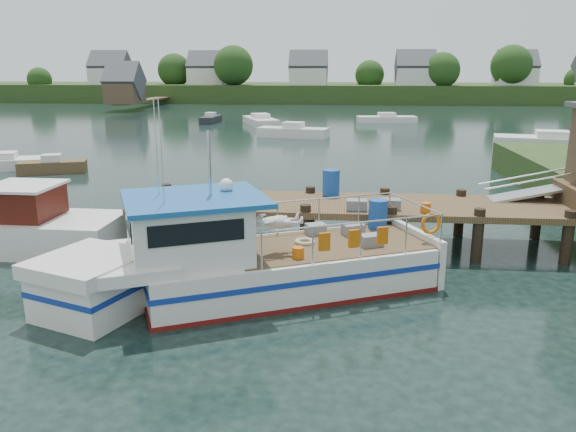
# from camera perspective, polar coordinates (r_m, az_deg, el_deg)

# --- Properties ---
(ground_plane) EXTENTS (160.00, 160.00, 0.00)m
(ground_plane) POSITION_cam_1_polar(r_m,az_deg,el_deg) (18.14, 3.59, -2.85)
(ground_plane) COLOR black
(far_shore) EXTENTS (140.00, 42.55, 9.22)m
(far_shore) POSITION_cam_1_polar(r_m,az_deg,el_deg) (99.71, 5.22, 12.76)
(far_shore) COLOR #2C431B
(far_shore) RESTS_ON ground
(dock) EXTENTS (16.60, 3.00, 4.78)m
(dock) POSITION_cam_1_polar(r_m,az_deg,el_deg) (18.60, 24.23, 3.43)
(dock) COLOR brown
(dock) RESTS_ON ground
(lobster_boat) EXTENTS (9.69, 6.24, 4.87)m
(lobster_boat) POSITION_cam_1_polar(r_m,az_deg,el_deg) (13.90, -4.85, -4.59)
(lobster_boat) COLOR silver
(lobster_boat) RESTS_ON ground
(work_boat) EXTENTS (8.14, 2.58, 4.29)m
(work_boat) POSITION_cam_1_polar(r_m,az_deg,el_deg) (19.67, -27.20, -1.02)
(work_boat) COLOR silver
(work_boat) RESTS_ON ground
(moored_rowboat) EXTENTS (3.66, 2.24, 1.01)m
(moored_rowboat) POSITION_cam_1_polar(r_m,az_deg,el_deg) (32.96, -22.80, 4.70)
(moored_rowboat) COLOR brown
(moored_rowboat) RESTS_ON ground
(moored_far) EXTENTS (6.27, 2.77, 1.03)m
(moored_far) POSITION_cam_1_polar(r_m,az_deg,el_deg) (60.30, 9.99, 9.69)
(moored_far) COLOR silver
(moored_far) RESTS_ON ground
(moored_a) EXTENTS (5.58, 3.55, 0.97)m
(moored_a) POSITION_cam_1_polar(r_m,az_deg,el_deg) (35.25, -27.00, 4.81)
(moored_a) COLOR silver
(moored_a) RESTS_ON ground
(moored_b) EXTENTS (5.98, 3.06, 1.26)m
(moored_b) POSITION_cam_1_polar(r_m,az_deg,el_deg) (46.35, 0.54, 8.55)
(moored_b) COLOR silver
(moored_b) RESTS_ON ground
(moored_c) EXTENTS (8.12, 4.24, 1.22)m
(moored_c) POSITION_cam_1_polar(r_m,az_deg,el_deg) (44.31, 25.21, 6.85)
(moored_c) COLOR silver
(moored_c) RESTS_ON ground
(moored_d) EXTENTS (4.54, 7.08, 1.14)m
(moored_d) POSITION_cam_1_polar(r_m,az_deg,el_deg) (56.84, -2.82, 9.64)
(moored_d) COLOR silver
(moored_d) RESTS_ON ground
(moored_e) EXTENTS (1.61, 4.00, 1.08)m
(moored_e) POSITION_cam_1_polar(r_m,az_deg,el_deg) (59.60, -7.85, 9.74)
(moored_e) COLOR black
(moored_e) RESTS_ON ground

